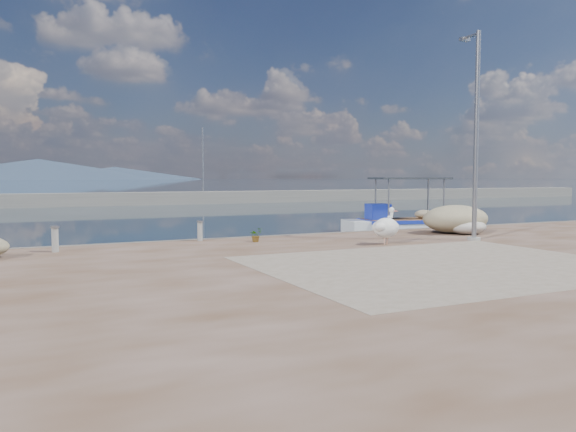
# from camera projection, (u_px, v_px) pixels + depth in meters

# --- Properties ---
(ground) EXTENTS (1400.00, 1400.00, 0.00)m
(ground) POSITION_uv_depth(u_px,v_px,m) (345.00, 269.00, 16.10)
(ground) COLOR #162635
(ground) RESTS_ON ground
(quay) EXTENTS (44.00, 22.00, 0.50)m
(quay) POSITION_uv_depth(u_px,v_px,m) (510.00, 303.00, 10.68)
(quay) COLOR #4B3320
(quay) RESTS_ON ground
(quay_patch) EXTENTS (9.00, 7.00, 0.01)m
(quay_patch) POSITION_uv_depth(u_px,v_px,m) (444.00, 264.00, 13.79)
(quay_patch) COLOR gray
(quay_patch) RESTS_ON quay
(breakwater) EXTENTS (120.00, 2.20, 7.50)m
(breakwater) POSITION_uv_depth(u_px,v_px,m) (120.00, 199.00, 52.05)
(breakwater) COLOR gray
(breakwater) RESTS_ON ground
(mountains) EXTENTS (370.00, 280.00, 22.00)m
(mountains) POSITION_uv_depth(u_px,v_px,m) (32.00, 170.00, 602.30)
(mountains) COLOR #28384C
(mountains) RESTS_ON ground
(boat_right) EXTENTS (6.68, 3.40, 3.07)m
(boat_right) POSITION_uv_depth(u_px,v_px,m) (407.00, 227.00, 27.05)
(boat_right) COLOR white
(boat_right) RESTS_ON ground
(pelican) EXTENTS (1.23, 0.85, 1.18)m
(pelican) POSITION_uv_depth(u_px,v_px,m) (386.00, 227.00, 17.91)
(pelican) COLOR tan
(pelican) RESTS_ON quay
(lamp_post) EXTENTS (0.44, 0.96, 7.00)m
(lamp_post) POSITION_uv_depth(u_px,v_px,m) (476.00, 143.00, 18.86)
(lamp_post) COLOR gray
(lamp_post) RESTS_ON quay
(bollard_near) EXTENTS (0.23, 0.23, 0.69)m
(bollard_near) POSITION_uv_depth(u_px,v_px,m) (200.00, 230.00, 18.88)
(bollard_near) COLOR gray
(bollard_near) RESTS_ON quay
(bollard_far) EXTENTS (0.25, 0.25, 0.76)m
(bollard_far) POSITION_uv_depth(u_px,v_px,m) (55.00, 238.00, 16.08)
(bollard_far) COLOR gray
(bollard_far) RESTS_ON quay
(potted_plant) EXTENTS (0.51, 0.48, 0.46)m
(potted_plant) POSITION_uv_depth(u_px,v_px,m) (256.00, 235.00, 18.60)
(potted_plant) COLOR #33722D
(potted_plant) RESTS_ON quay
(net_pile_c) EXTENTS (2.74, 1.96, 1.08)m
(net_pile_c) POSITION_uv_depth(u_px,v_px,m) (456.00, 219.00, 21.54)
(net_pile_c) COLOR #B6AE87
(net_pile_c) RESTS_ON quay
(net_pile_d) EXTENTS (1.49, 1.12, 0.56)m
(net_pile_d) POSITION_uv_depth(u_px,v_px,m) (468.00, 227.00, 21.04)
(net_pile_d) COLOR #BBB7AD
(net_pile_d) RESTS_ON quay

